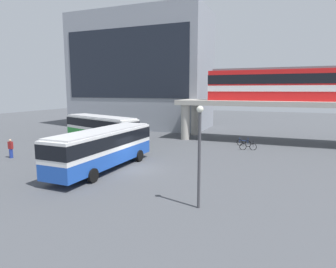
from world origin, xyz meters
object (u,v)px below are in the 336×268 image
object	(u,v)px
bus_main	(104,145)
bicycle_black	(248,147)
station_building	(141,72)
bicycle_blue	(244,143)
pedestrian_waiting_near_stop	(11,149)
train	(319,84)
bus_secondary	(101,126)

from	to	relation	value
bus_main	bicycle_black	size ratio (longest dim) A/B	6.35
station_building	bicycle_blue	world-z (taller)	station_building
bicycle_blue	bicycle_black	size ratio (longest dim) A/B	0.96
bicycle_blue	pedestrian_waiting_near_stop	bearing A→B (deg)	-144.19
train	bicycle_blue	distance (m)	10.84
bus_main	pedestrian_waiting_near_stop	world-z (taller)	bus_main
bicycle_blue	pedestrian_waiting_near_stop	distance (m)	23.96
bus_secondary	pedestrian_waiting_near_stop	world-z (taller)	bus_secondary
bicycle_blue	pedestrian_waiting_near_stop	xyz separation A→B (m)	(-19.43, -14.02, 0.48)
station_building	bicycle_black	distance (m)	25.90
bicycle_blue	train	bearing A→B (deg)	28.04
bus_secondary	bicycle_black	bearing A→B (deg)	7.31
bicycle_blue	bicycle_black	bearing A→B (deg)	-71.14
bicycle_black	pedestrian_waiting_near_stop	xyz separation A→B (m)	(-20.14, -11.94, 0.48)
bus_main	bicycle_black	bearing A→B (deg)	51.29
station_building	bus_main	world-z (taller)	station_building
bus_main	bicycle_blue	bearing A→B (deg)	57.59
station_building	train	distance (m)	27.89
train	bus_secondary	distance (m)	25.66
bus_secondary	bicycle_blue	size ratio (longest dim) A/B	6.72
train	bicycle_black	xyz separation A→B (m)	(-6.86, -6.11, -6.63)
bus_secondary	bicycle_blue	xyz separation A→B (m)	(16.21, 4.25, -1.63)
train	bicycle_blue	world-z (taller)	train
bus_main	bicycle_blue	distance (m)	16.94
bus_secondary	bus_main	bearing A→B (deg)	-54.34
bicycle_black	bus_secondary	bearing A→B (deg)	-172.69
train	bus_secondary	size ratio (longest dim) A/B	2.23
bus_secondary	pedestrian_waiting_near_stop	xyz separation A→B (m)	(-3.22, -9.77, -1.15)
bus_main	bicycle_black	world-z (taller)	bus_main
train	bus_main	world-z (taller)	train
train	pedestrian_waiting_near_stop	size ratio (longest dim) A/B	14.11
pedestrian_waiting_near_stop	station_building	bearing A→B (deg)	89.13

